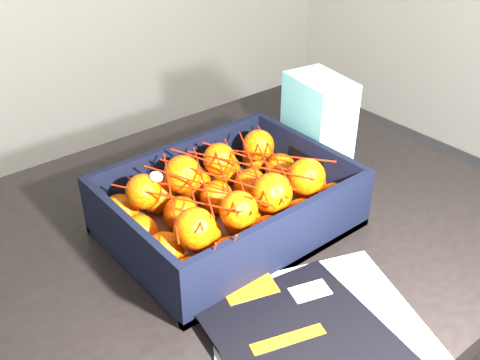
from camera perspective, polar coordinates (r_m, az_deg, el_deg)
table at (r=0.97m, az=-6.08°, el=-11.77°), size 1.21×0.81×0.75m
magazine_stack at (r=0.75m, az=8.24°, el=-16.86°), size 0.40×0.36×0.02m
produce_crate at (r=0.93m, az=-1.18°, el=-3.29°), size 0.38×0.28×0.11m
clementine_heap at (r=0.91m, az=-1.07°, el=-2.04°), size 0.36×0.26×0.11m
mesh_net at (r=0.88m, az=-1.27°, el=0.11°), size 0.31×0.25×0.09m
retail_carton at (r=1.07m, az=7.88°, el=5.50°), size 0.10×0.14×0.19m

